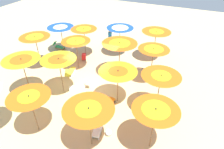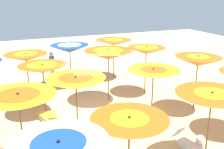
{
  "view_description": "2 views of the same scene",
  "coord_description": "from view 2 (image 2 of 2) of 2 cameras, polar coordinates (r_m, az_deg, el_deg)",
  "views": [
    {
      "loc": [
        -8.96,
        -5.25,
        7.94
      ],
      "look_at": [
        0.1,
        -1.24,
        1.1
      ],
      "focal_mm": 31.72,
      "sensor_mm": 36.0,
      "label": 1
    },
    {
      "loc": [
        -9.68,
        3.48,
        5.17
      ],
      "look_at": [
        1.39,
        -1.13,
        1.37
      ],
      "focal_mm": 43.11,
      "sensor_mm": 36.0,
      "label": 2
    }
  ],
  "objects": [
    {
      "name": "ground",
      "position": [
        11.51,
        -2.55,
        -9.23
      ],
      "size": [
        40.94,
        40.94,
        0.04
      ],
      "primitive_type": "cube",
      "color": "#D1B57F"
    },
    {
      "name": "beach_umbrella_1",
      "position": [
        6.73,
        3.69,
        -10.71
      ],
      "size": [
        1.95,
        1.95,
        2.24
      ],
      "color": "brown",
      "rests_on": "ground"
    },
    {
      "name": "beach_umbrella_2",
      "position": [
        8.47,
        20.36,
        -5.12
      ],
      "size": [
        2.17,
        2.17,
        2.34
      ],
      "color": "brown",
      "rests_on": "ground"
    },
    {
      "name": "beach_umbrella_4",
      "position": [
        7.94,
        -19.22,
        -5.21
      ],
      "size": [
        2.1,
        2.1,
        2.47
      ],
      "color": "brown",
      "rests_on": "ground"
    },
    {
      "name": "beach_umbrella_5",
      "position": [
        9.01,
        -7.67,
        -1.8
      ],
      "size": [
        2.0,
        2.0,
        2.46
      ],
      "color": "brown",
      "rests_on": "ground"
    },
    {
      "name": "beach_umbrella_6",
      "position": [
        10.9,
        8.74,
        0.22
      ],
      "size": [
        2.08,
        2.08,
        2.19
      ],
      "color": "brown",
      "rests_on": "ground"
    },
    {
      "name": "beach_umbrella_7",
      "position": [
        12.16,
        17.78,
        2.7
      ],
      "size": [
        1.98,
        1.98,
        2.49
      ],
      "color": "brown",
      "rests_on": "ground"
    },
    {
      "name": "beach_umbrella_9",
      "position": [
        11.59,
        -14.51,
        1.21
      ],
      "size": [
        2.0,
        2.0,
        2.24
      ],
      "color": "brown",
      "rests_on": "ground"
    },
    {
      "name": "beach_umbrella_10",
      "position": [
        12.58,
        -0.75,
        4.25
      ],
      "size": [
        2.29,
        2.29,
        2.54
      ],
      "color": "brown",
      "rests_on": "ground"
    },
    {
      "name": "beach_umbrella_11",
      "position": [
        13.71,
        7.28,
        5.07
      ],
      "size": [
        1.93,
        1.93,
        2.47
      ],
      "color": "brown",
      "rests_on": "ground"
    },
    {
      "name": "beach_umbrella_13",
      "position": [
        13.32,
        -17.77,
        3.51
      ],
      "size": [
        2.0,
        2.0,
        2.35
      ],
      "color": "brown",
      "rests_on": "ground"
    },
    {
      "name": "beach_umbrella_14",
      "position": [
        14.98,
        -8.96,
        5.47
      ],
      "size": [
        2.1,
        2.1,
        2.35
      ],
      "color": "brown",
      "rests_on": "ground"
    },
    {
      "name": "beach_umbrella_15",
      "position": [
        16.09,
        0.36,
        6.83
      ],
      "size": [
        2.14,
        2.14,
        2.39
      ],
      "color": "brown",
      "rests_on": "ground"
    },
    {
      "name": "lounger_0",
      "position": [
        9.74,
        15.78,
        -13.8
      ],
      "size": [
        1.13,
        0.6,
        0.6
      ],
      "rotation": [
        0.0,
        0.0,
        3.36
      ],
      "color": "silver",
      "rests_on": "ground"
    },
    {
      "name": "lounger_1",
      "position": [
        10.93,
        8.36,
        -9.64
      ],
      "size": [
        1.15,
        0.57,
        0.6
      ],
      "rotation": [
        0.0,
        0.0,
        6.1
      ],
      "color": "#333338",
      "rests_on": "ground"
    },
    {
      "name": "lounger_2",
      "position": [
        13.41,
        -16.27,
        -4.97
      ],
      "size": [
        1.17,
        0.87,
        0.52
      ],
      "rotation": [
        0.0,
        0.0,
        6.82
      ],
      "color": "#333338",
      "rests_on": "ground"
    },
    {
      "name": "lounger_3",
      "position": [
        11.37,
        -13.58,
        -8.83
      ],
      "size": [
        1.35,
        0.65,
        0.65
      ],
      "rotation": [
        0.0,
        0.0,
        6.52
      ],
      "color": "silver",
      "rests_on": "ground"
    },
    {
      "name": "lounger_4",
      "position": [
        10.55,
        -4.61,
        -10.57
      ],
      "size": [
        1.03,
        1.23,
        0.63
      ],
      "rotation": [
        0.0,
        0.0,
        8.5
      ],
      "color": "silver",
      "rests_on": "ground"
    },
    {
      "name": "beachgoer_0",
      "position": [
        15.3,
        -12.58,
        1.37
      ],
      "size": [
        0.3,
        0.3,
        1.9
      ],
      "rotation": [
        0.0,
        0.0,
        0.61
      ],
      "color": "beige",
      "rests_on": "ground"
    },
    {
      "name": "beach_ball",
      "position": [
        10.12,
        18.25,
        -13.01
      ],
      "size": [
        0.33,
        0.33,
        0.33
      ],
      "primitive_type": "sphere",
      "color": "white",
      "rests_on": "ground"
    }
  ]
}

